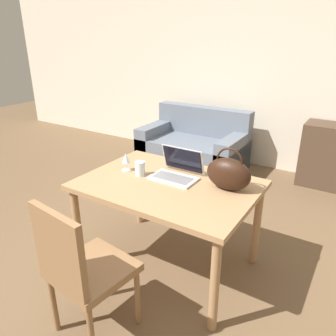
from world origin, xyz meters
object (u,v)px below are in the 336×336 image
at_px(drinking_glass, 140,169).
at_px(wine_glass, 126,159).
at_px(chair, 81,267).
at_px(handbag, 228,174).
at_px(laptop, 178,169).
at_px(couch, 194,148).

bearing_deg(drinking_glass, wine_glass, 171.83).
distance_m(chair, handbag, 1.15).
bearing_deg(handbag, wine_glass, -172.12).
bearing_deg(wine_glass, chair, -67.61).
distance_m(laptop, wine_glass, 0.44).
distance_m(drinking_glass, wine_glass, 0.17).
bearing_deg(handbag, chair, -115.40).
relative_size(chair, wine_glass, 6.44).
bearing_deg(chair, wine_glass, 119.18).
bearing_deg(laptop, drinking_glass, -151.53).
bearing_deg(wine_glass, laptop, 15.75).
distance_m(chair, wine_glass, 1.00).
distance_m(chair, drinking_glass, 0.92).
height_order(drinking_glass, handbag, handbag).
bearing_deg(chair, drinking_glass, 110.18).
xyz_separation_m(drinking_glass, handbag, (0.68, 0.14, 0.06)).
relative_size(couch, drinking_glass, 12.27).
height_order(chair, wine_glass, chair).
xyz_separation_m(chair, handbag, (0.47, 1.00, 0.33)).
height_order(chair, couch, chair).
xyz_separation_m(couch, drinking_glass, (0.58, -2.01, 0.51)).
relative_size(drinking_glass, wine_glass, 0.78).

